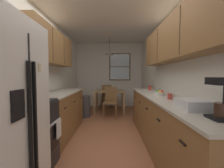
{
  "coord_description": "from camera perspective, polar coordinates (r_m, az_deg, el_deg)",
  "views": [
    {
      "loc": [
        0.11,
        -2.53,
        1.25
      ],
      "look_at": [
        0.11,
        1.31,
        1.04
      ],
      "focal_mm": 24.26,
      "sensor_mm": 36.0,
      "label": 1
    }
  ],
  "objects": [
    {
      "name": "storage_canister",
      "position": [
        2.74,
        -23.97,
        -2.44
      ],
      "size": [
        0.12,
        0.12,
        0.19
      ],
      "color": "red",
      "rests_on": "counter_left"
    },
    {
      "name": "counter_right",
      "position": [
        2.77,
        19.29,
        -13.8
      ],
      "size": [
        0.64,
        3.23,
        0.9
      ],
      "color": "brown",
      "rests_on": "ground"
    },
    {
      "name": "upper_cabinets_left",
      "position": [
        3.43,
        -21.97,
        12.57
      ],
      "size": [
        0.33,
        1.98,
        0.68
      ],
      "color": "brown"
    },
    {
      "name": "pendant_light",
      "position": [
        5.22,
        -1.05,
        11.44
      ],
      "size": [
        0.31,
        0.31,
        0.6
      ],
      "color": "black"
    },
    {
      "name": "back_window",
      "position": [
        6.12,
        2.94,
        6.48
      ],
      "size": [
        0.85,
        0.05,
        1.09
      ],
      "color": "brown"
    },
    {
      "name": "upper_cabinets_right",
      "position": [
        2.72,
        23.1,
        15.31
      ],
      "size": [
        0.33,
        2.91,
        0.67
      ],
      "color": "brown"
    },
    {
      "name": "trash_bin",
      "position": [
        4.69,
        -10.07,
        -8.26
      ],
      "size": [
        0.3,
        0.3,
        0.65
      ],
      "primitive_type": "cylinder",
      "color": "#3F3F42",
      "rests_on": "ground"
    },
    {
      "name": "dish_towel",
      "position": [
        2.35,
        -19.42,
        -15.68
      ],
      "size": [
        0.02,
        0.16,
        0.24
      ],
      "primitive_type": "cube",
      "color": "white"
    },
    {
      "name": "dish_rack",
      "position": [
        1.82,
        28.24,
        -6.74
      ],
      "size": [
        0.28,
        0.34,
        0.1
      ],
      "primitive_type": "cube",
      "color": "silver",
      "rests_on": "counter_right"
    },
    {
      "name": "mug_spare",
      "position": [
        3.84,
        14.06,
        -1.42
      ],
      "size": [
        0.12,
        0.08,
        0.1
      ],
      "color": "#BF3F33",
      "rests_on": "counter_right"
    },
    {
      "name": "table_serving_bowl",
      "position": [
        5.22,
        -1.69,
        -2.13
      ],
      "size": [
        0.22,
        0.22,
        0.06
      ],
      "primitive_type": "cylinder",
      "color": "#E0D14C",
      "rests_on": "dining_table"
    },
    {
      "name": "microwave_over_range",
      "position": [
        2.33,
        -32.4,
        12.19
      ],
      "size": [
        0.39,
        0.59,
        0.34
      ],
      "color": "white"
    },
    {
      "name": "ground_plane",
      "position": [
        3.74,
        -1.78,
        -16.34
      ],
      "size": [
        12.0,
        12.0,
        0.0
      ],
      "primitive_type": "plane",
      "color": "#995B3D"
    },
    {
      "name": "stove_range",
      "position": [
        2.37,
        -29.11,
        -16.45
      ],
      "size": [
        0.66,
        0.59,
        1.1
      ],
      "color": "black",
      "rests_on": "ground"
    },
    {
      "name": "wall_back",
      "position": [
        6.18,
        -1.05,
        3.42
      ],
      "size": [
        4.4,
        0.1,
        2.55
      ],
      "primitive_type": "cube",
      "color": "white",
      "rests_on": "ground"
    },
    {
      "name": "mug_by_coffeemaker",
      "position": [
        2.42,
        20.97,
        -4.35
      ],
      "size": [
        0.11,
        0.07,
        0.09
      ],
      "color": "#BF3F33",
      "rests_on": "counter_right"
    },
    {
      "name": "ceiling_slab",
      "position": [
        3.77,
        -1.86,
        23.97
      ],
      "size": [
        4.4,
        9.0,
        0.08
      ],
      "primitive_type": "cube",
      "color": "white"
    },
    {
      "name": "dining_chair_far",
      "position": [
        5.85,
        -1.91,
        -4.18
      ],
      "size": [
        0.42,
        0.42,
        0.9
      ],
      "color": "brown",
      "rests_on": "ground"
    },
    {
      "name": "wall_right",
      "position": [
        3.74,
        19.38,
        3.37
      ],
      "size": [
        0.1,
        9.0,
        2.55
      ],
      "primitive_type": "cube",
      "color": "white",
      "rests_on": "ground"
    },
    {
      "name": "wall_left",
      "position": [
        3.82,
        -22.56,
        3.3
      ],
      "size": [
        0.1,
        9.0,
        2.55
      ],
      "primitive_type": "cube",
      "color": "white",
      "rests_on": "ground"
    },
    {
      "name": "dining_chair_near",
      "position": [
        4.6,
        -0.58,
        -6.21
      ],
      "size": [
        0.44,
        0.44,
        0.9
      ],
      "color": "brown",
      "rests_on": "ground"
    },
    {
      "name": "dining_table",
      "position": [
        5.2,
        -1.04,
        -3.66
      ],
      "size": [
        1.0,
        0.85,
        0.74
      ],
      "color": "#A87F51",
      "rests_on": "ground"
    },
    {
      "name": "counter_left",
      "position": [
        3.47,
        -19.0,
        -10.32
      ],
      "size": [
        0.64,
        1.9,
        0.9
      ],
      "color": "brown",
      "rests_on": "ground"
    },
    {
      "name": "fruit_bowl",
      "position": [
        2.81,
        17.38,
        -3.36
      ],
      "size": [
        0.2,
        0.2,
        0.09
      ],
      "color": "silver",
      "rests_on": "counter_right"
    }
  ]
}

